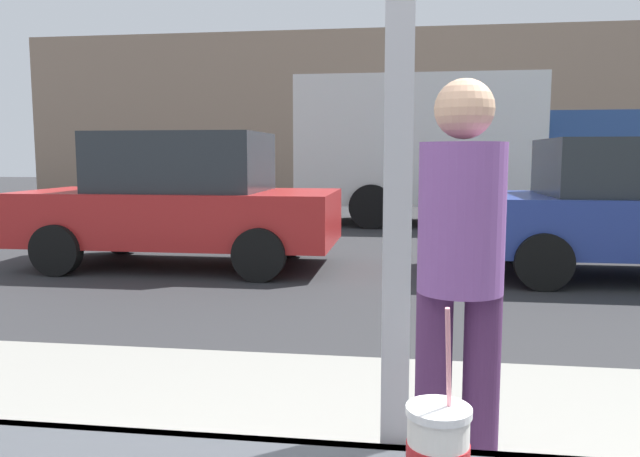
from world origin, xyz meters
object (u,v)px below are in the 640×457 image
at_px(pedestrian, 460,267).
at_px(box_truck, 449,146).
at_px(parked_car_red, 182,200).
at_px(soda_cup_left, 438,455).

bearing_deg(pedestrian, box_truck, 86.49).
bearing_deg(parked_car_red, soda_cup_left, -66.71).
xyz_separation_m(box_truck, pedestrian, (-0.69, -11.29, -0.61)).
relative_size(soda_cup_left, pedestrian, 0.19).
distance_m(soda_cup_left, pedestrian, 1.46).
xyz_separation_m(parked_car_red, pedestrian, (3.18, -5.59, 0.18)).
bearing_deg(box_truck, parked_car_red, -124.20).
bearing_deg(pedestrian, parked_car_red, 119.66).
bearing_deg(soda_cup_left, box_truck, 86.21).
height_order(soda_cup_left, box_truck, box_truck).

